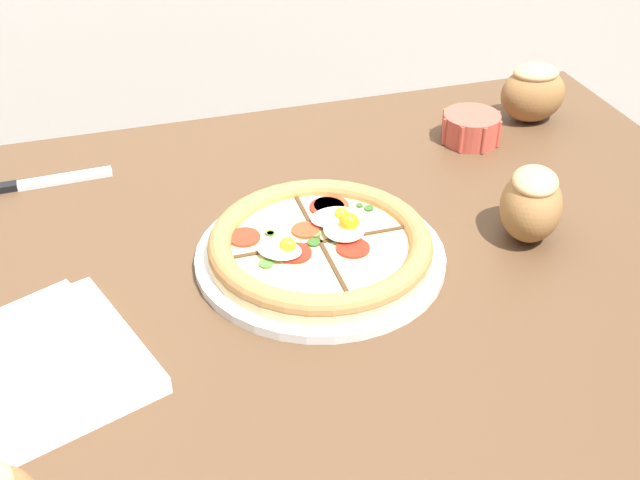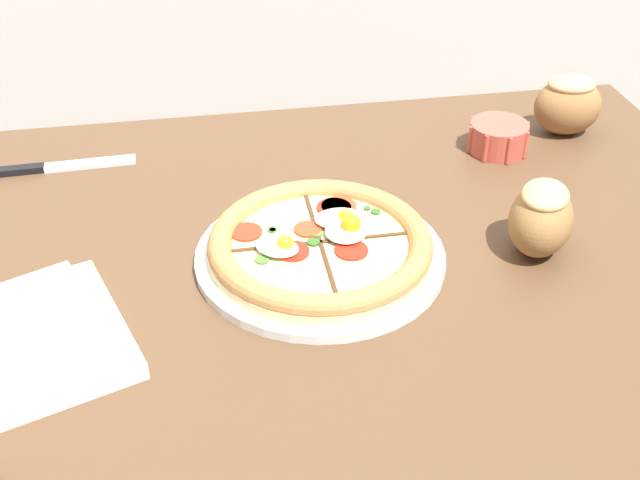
{
  "view_description": "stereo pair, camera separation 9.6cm",
  "coord_description": "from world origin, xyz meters",
  "px_view_note": "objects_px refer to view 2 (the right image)",
  "views": [
    {
      "loc": [
        -0.18,
        -0.75,
        1.31
      ],
      "look_at": [
        0.05,
        0.0,
        0.76
      ],
      "focal_mm": 45.0,
      "sensor_mm": 36.0,
      "label": 1
    },
    {
      "loc": [
        -0.08,
        -0.77,
        1.31
      ],
      "look_at": [
        0.05,
        0.0,
        0.76
      ],
      "focal_mm": 45.0,
      "sensor_mm": 36.0,
      "label": 2
    }
  ],
  "objects_px": {
    "bread_piece_near": "(568,104)",
    "bread_piece_mid": "(541,217)",
    "ramekin_bowl": "(498,136)",
    "pizza": "(320,246)",
    "napkin_folded": "(6,346)",
    "dining_table": "(279,328)",
    "knife_main": "(55,167)"
  },
  "relations": [
    {
      "from": "bread_piece_near",
      "to": "bread_piece_mid",
      "type": "relative_size",
      "value": 0.86
    },
    {
      "from": "bread_piece_near",
      "to": "bread_piece_mid",
      "type": "xyz_separation_m",
      "value": [
        -0.17,
        -0.29,
        -0.0
      ]
    },
    {
      "from": "bread_piece_mid",
      "to": "ramekin_bowl",
      "type": "bearing_deg",
      "value": 80.36
    },
    {
      "from": "pizza",
      "to": "bread_piece_mid",
      "type": "height_order",
      "value": "bread_piece_mid"
    },
    {
      "from": "pizza",
      "to": "bread_piece_mid",
      "type": "xyz_separation_m",
      "value": [
        0.27,
        -0.02,
        0.03
      ]
    },
    {
      "from": "ramekin_bowl",
      "to": "bread_piece_mid",
      "type": "relative_size",
      "value": 0.73
    },
    {
      "from": "napkin_folded",
      "to": "bread_piece_mid",
      "type": "bearing_deg",
      "value": 8.2
    },
    {
      "from": "dining_table",
      "to": "knife_main",
      "type": "bearing_deg",
      "value": 134.92
    },
    {
      "from": "dining_table",
      "to": "napkin_folded",
      "type": "relative_size",
      "value": 4.46
    },
    {
      "from": "ramekin_bowl",
      "to": "napkin_folded",
      "type": "distance_m",
      "value": 0.74
    },
    {
      "from": "ramekin_bowl",
      "to": "dining_table",
      "type": "bearing_deg",
      "value": -147.66
    },
    {
      "from": "bread_piece_near",
      "to": "dining_table",
      "type": "bearing_deg",
      "value": -151.14
    },
    {
      "from": "dining_table",
      "to": "knife_main",
      "type": "distance_m",
      "value": 0.42
    },
    {
      "from": "ramekin_bowl",
      "to": "bread_piece_near",
      "type": "bearing_deg",
      "value": 17.13
    },
    {
      "from": "dining_table",
      "to": "pizza",
      "type": "distance_m",
      "value": 0.13
    },
    {
      "from": "dining_table",
      "to": "napkin_folded",
      "type": "xyz_separation_m",
      "value": [
        -0.3,
        -0.11,
        0.12
      ]
    },
    {
      "from": "pizza",
      "to": "ramekin_bowl",
      "type": "distance_m",
      "value": 0.39
    },
    {
      "from": "bread_piece_mid",
      "to": "knife_main",
      "type": "distance_m",
      "value": 0.68
    },
    {
      "from": "bread_piece_mid",
      "to": "knife_main",
      "type": "bearing_deg",
      "value": 152.96
    },
    {
      "from": "bread_piece_mid",
      "to": "knife_main",
      "type": "height_order",
      "value": "bread_piece_mid"
    },
    {
      "from": "bread_piece_mid",
      "to": "pizza",
      "type": "bearing_deg",
      "value": 174.68
    },
    {
      "from": "bread_piece_near",
      "to": "pizza",
      "type": "bearing_deg",
      "value": -148.41
    },
    {
      "from": "bread_piece_near",
      "to": "bread_piece_mid",
      "type": "bearing_deg",
      "value": -119.69
    },
    {
      "from": "pizza",
      "to": "bread_piece_mid",
      "type": "distance_m",
      "value": 0.27
    },
    {
      "from": "napkin_folded",
      "to": "bread_piece_near",
      "type": "relative_size",
      "value": 2.66
    },
    {
      "from": "pizza",
      "to": "napkin_folded",
      "type": "bearing_deg",
      "value": -161.98
    },
    {
      "from": "ramekin_bowl",
      "to": "bread_piece_mid",
      "type": "height_order",
      "value": "bread_piece_mid"
    },
    {
      "from": "pizza",
      "to": "ramekin_bowl",
      "type": "xyz_separation_m",
      "value": [
        0.31,
        0.23,
        0.0
      ]
    },
    {
      "from": "pizza",
      "to": "bread_piece_near",
      "type": "height_order",
      "value": "bread_piece_near"
    },
    {
      "from": "ramekin_bowl",
      "to": "knife_main",
      "type": "distance_m",
      "value": 0.65
    },
    {
      "from": "pizza",
      "to": "bread_piece_near",
      "type": "relative_size",
      "value": 2.79
    },
    {
      "from": "pizza",
      "to": "napkin_folded",
      "type": "relative_size",
      "value": 1.05
    }
  ]
}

